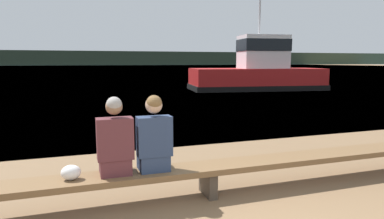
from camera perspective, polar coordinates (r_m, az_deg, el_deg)
water_surface at (r=127.10m, az=-18.30°, el=6.82°), size 240.00×240.00×0.00m
far_shoreline at (r=168.73m, az=-18.52°, el=8.13°), size 600.00×12.00×6.50m
bench_main at (r=4.88m, az=2.70°, el=-10.06°), size 8.03×0.51×0.44m
person_left at (r=4.45m, az=-12.72°, el=-5.26°), size 0.45×0.38×1.01m
person_right at (r=4.53m, az=-6.36°, el=-4.78°), size 0.45×0.39×1.01m
shopping_bag at (r=4.51m, az=-19.53°, el=-9.86°), size 0.24×0.18×0.19m
tugboat_red at (r=23.31m, az=10.92°, el=6.06°), size 9.16×4.75×6.91m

